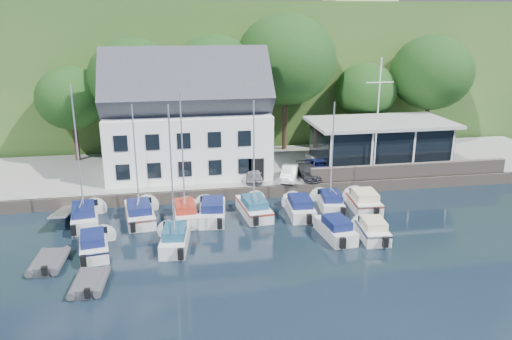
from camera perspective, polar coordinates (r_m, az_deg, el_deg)
The scene contains 34 objects.
ground at distance 32.13m, azimuth 6.61°, elevation -9.80°, with size 180.00×180.00×0.00m, color black.
quay at distance 47.77m, azimuth 0.77°, elevation 0.13°, with size 60.00×13.00×1.00m, color gray.
quay_face at distance 41.73m, azimuth 2.42°, elevation -2.45°, with size 60.00×0.30×1.00m, color #695E54.
hillside at distance 90.01m, azimuth -4.57°, elevation 12.99°, with size 160.00×75.00×16.00m, color #2A521E.
field_patch at distance 98.77m, azimuth -0.29°, elevation 18.15°, with size 50.00×30.00×0.30m, color olive.
harbor_building at distance 44.85m, azimuth -7.82°, elevation 5.24°, with size 14.40×8.20×8.70m, color white, non-canonical shape.
club_pavilion at distance 48.91m, azimuth 13.91°, elevation 3.13°, with size 13.20×7.20×4.10m, color black, non-canonical shape.
seawall at distance 45.71m, azimuth 17.19°, elevation -0.01°, with size 18.00×0.50×1.20m, color #695E54.
gangway at distance 39.98m, azimuth -20.82°, elevation -5.28°, with size 1.20×6.00×1.40m, color silver, non-canonical shape.
car_silver at distance 42.77m, azimuth -0.33°, elevation -0.39°, with size 1.40×3.49×1.19m, color #A7A7AC.
car_white at distance 42.98m, azimuth 3.83°, elevation -0.34°, with size 1.27×3.63×1.20m, color silver.
car_dgrey at distance 43.65m, azimuth 6.02°, elevation -0.18°, with size 1.54×3.79×1.10m, color #2A2A2E.
car_blue at distance 44.91m, azimuth 7.30°, elevation 0.39°, with size 1.49×3.77×1.29m, color #2F3D92.
flagpole at distance 44.35m, azimuth 13.70°, elevation 5.78°, with size 2.45×0.20×10.22m, color white, non-canonical shape.
tree_0 at distance 50.99m, azimuth -20.16°, elevation 6.01°, with size 6.65×6.65×9.09m, color black, non-canonical shape.
tree_1 at distance 49.48m, azimuth -13.67°, elevation 7.80°, with size 8.56×8.56×11.70m, color black, non-canonical shape.
tree_2 at distance 50.60m, azimuth -4.73°, elevation 8.53°, with size 8.69×8.69×11.88m, color black, non-canonical shape.
tree_3 at distance 51.75m, azimuth 3.36°, elevation 9.87°, with size 10.16×10.16×13.89m, color black, non-canonical shape.
tree_4 at distance 54.62m, azimuth 12.33°, elevation 7.24°, with size 6.51×6.51×8.89m, color black, non-canonical shape.
tree_5 at distance 56.33m, azimuth 19.21°, elevation 8.43°, with size 8.57×8.57×11.71m, color black, non-canonical shape.
boat_r1_0 at distance 37.20m, azimuth -19.60°, elevation 0.83°, with size 2.01×6.48×9.35m, color silver, non-canonical shape.
boat_r1_1 at distance 36.71m, azimuth -13.57°, elevation 0.85°, with size 2.11×6.62×8.98m, color silver, non-canonical shape.
boat_r1_2 at distance 36.13m, azimuth -8.36°, elevation 0.97°, with size 1.82×6.02×9.07m, color silver, non-canonical shape.
boat_r1_3 at distance 37.35m, azimuth -5.01°, elevation -4.46°, with size 2.03×6.23×1.55m, color silver, non-canonical shape.
boat_r1_4 at distance 36.80m, azimuth -0.25°, elevation 1.22°, with size 1.99×6.52×8.78m, color silver, non-canonical shape.
boat_r1_5 at distance 38.21m, azimuth 4.99°, elevation -4.04°, with size 1.95×6.12×1.44m, color silver, non-canonical shape.
boat_r1_6 at distance 38.69m, azimuth 8.68°, elevation 1.41°, with size 1.81×5.75×8.25m, color silver, non-canonical shape.
boat_r1_7 at distance 39.97m, azimuth 12.18°, elevation -3.32°, with size 2.16×5.76×1.55m, color silver, non-canonical shape.
boat_r2_0 at distance 33.74m, azimuth -18.07°, elevation -7.87°, with size 1.86×5.72×1.42m, color silver, non-canonical shape.
boat_r2_1 at distance 31.89m, azimuth -9.58°, elevation -1.18°, with size 1.79×6.00×9.20m, color silver, non-canonical shape.
boat_r2_3 at distance 34.68m, azimuth 9.06°, elevation -6.45°, with size 1.82×5.61×1.47m, color silver, non-canonical shape.
boat_r2_4 at distance 35.04m, azimuth 13.12°, elevation -6.48°, with size 1.83×4.93×1.42m, color silver, non-canonical shape.
dinghy_0 at distance 33.09m, azimuth -22.60°, elevation -9.52°, with size 1.97×3.28×0.76m, color #3A3A3F, non-canonical shape.
dinghy_1 at distance 29.95m, azimuth -18.49°, elevation -11.97°, with size 1.89×3.15×0.73m, color #3A3A3F, non-canonical shape.
Camera 1 is at (-8.47, -27.38, 14.52)m, focal length 35.00 mm.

